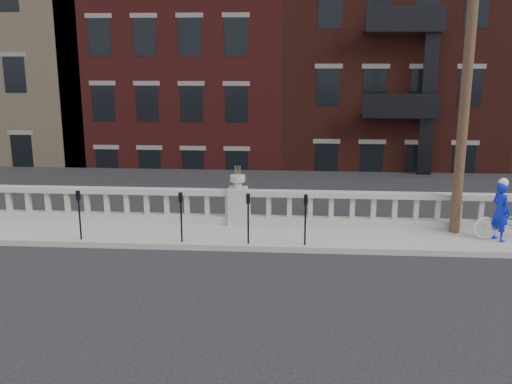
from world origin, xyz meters
TOP-DOWN VIEW (x-y plane):
  - ground at (0.00, 0.00)m, footprint 120.00×120.00m
  - sidewalk at (0.00, 3.00)m, footprint 32.00×2.20m
  - balustrade at (0.00, 3.95)m, footprint 28.00×0.34m
  - planter_pedestal at (0.00, 3.95)m, footprint 0.55×0.55m
  - lower_level at (0.56, 23.04)m, footprint 80.00×44.00m
  - utility_pole at (6.20, 3.60)m, footprint 1.60×0.28m
  - parking_meter_a at (-4.10, 2.15)m, footprint 0.10×0.09m
  - parking_meter_b at (-1.32, 2.15)m, footprint 0.10×0.09m
  - parking_meter_c at (0.46, 2.15)m, footprint 0.10×0.09m
  - parking_meter_d at (1.96, 2.15)m, footprint 0.10×0.09m
  - bicycle at (7.46, 3.05)m, footprint 1.88×0.74m
  - cyclist at (7.19, 2.92)m, footprint 0.60×0.70m

SIDE VIEW (x-z plane):
  - ground at x=0.00m, z-range 0.00..0.00m
  - sidewalk at x=0.00m, z-range 0.00..0.15m
  - bicycle at x=7.46m, z-range 0.15..1.12m
  - balustrade at x=0.00m, z-range 0.13..1.16m
  - planter_pedestal at x=0.00m, z-range -0.05..1.71m
  - cyclist at x=7.19m, z-range 0.15..1.76m
  - parking_meter_a at x=-4.10m, z-range 0.32..1.68m
  - parking_meter_b at x=-1.32m, z-range 0.32..1.68m
  - parking_meter_c at x=0.46m, z-range 0.32..1.68m
  - parking_meter_d at x=1.96m, z-range 0.32..1.68m
  - lower_level at x=0.56m, z-range -7.77..13.03m
  - utility_pole at x=6.20m, z-range 0.24..10.24m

